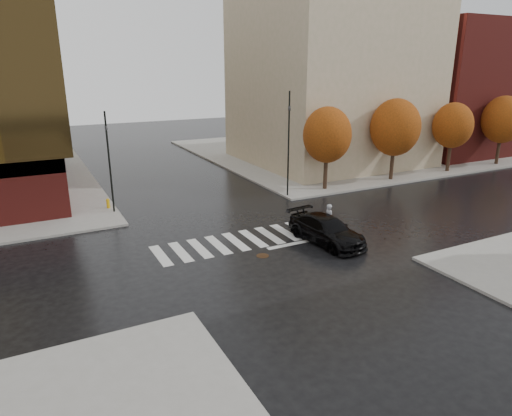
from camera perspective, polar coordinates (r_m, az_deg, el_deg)
The scene contains 15 objects.
ground at distance 26.28m, azimuth 0.10°, elevation -4.18°, with size 120.00×120.00×0.00m, color black.
sidewalk_ne at distance 54.34m, azimuth 9.73°, elevation 7.05°, with size 30.00×30.00×0.15m, color gray.
crosswalk at distance 26.69m, azimuth -0.39°, elevation -3.81°, with size 12.00×3.00×0.01m, color silver.
building_ne_tan at distance 47.88m, azimuth 9.27°, elevation 16.63°, with size 16.00×16.00×18.00m, color tan.
building_ne_brick at distance 58.15m, azimuth 23.00°, elevation 13.66°, with size 14.00×14.00×14.00m, color maroon.
tree_ne_a at distance 36.38m, azimuth 8.90°, elevation 9.01°, with size 3.80×3.80×6.50m.
tree_ne_b at distance 40.84m, azimuth 17.01°, elevation 9.60°, with size 4.20×4.20×6.89m.
tree_ne_c at distance 45.98m, azimuth 23.39°, elevation 9.44°, with size 3.60×3.60×6.31m.
tree_ne_d at distance 51.52m, azimuth 28.50°, elevation 9.68°, with size 4.00×4.00×6.70m.
sedan at distance 26.16m, azimuth 8.80°, elevation -2.72°, with size 2.12×5.21×1.51m, color black.
cyclist at distance 27.43m, azimuth 9.20°, elevation -2.01°, with size 1.67×0.65×1.90m.
traffic_light_nw at distance 31.61m, azimuth -17.92°, elevation 6.12°, with size 0.18×0.15×6.73m.
traffic_light_ne at distance 34.06m, azimuth 4.11°, elevation 8.88°, with size 0.18×0.21×7.76m.
fire_hydrant at distance 33.33m, azimuth -18.01°, elevation 0.63°, with size 0.24×0.24×0.68m.
manhole at distance 24.34m, azimuth 0.83°, elevation -5.98°, with size 0.68×0.68×0.01m, color #402916.
Camera 1 is at (-11.21, -21.69, 9.71)m, focal length 32.00 mm.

